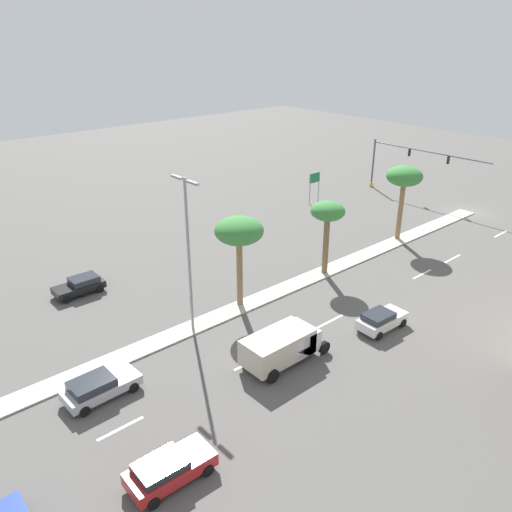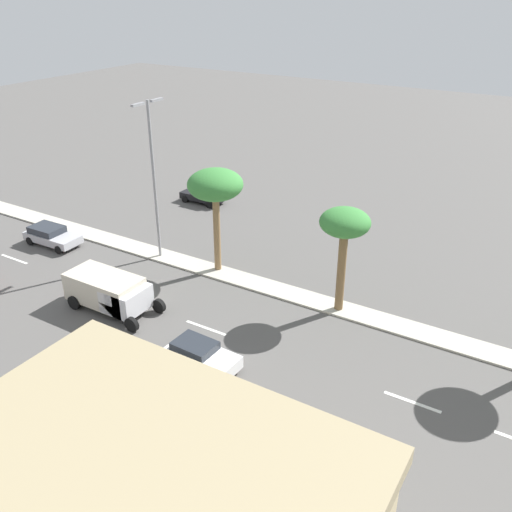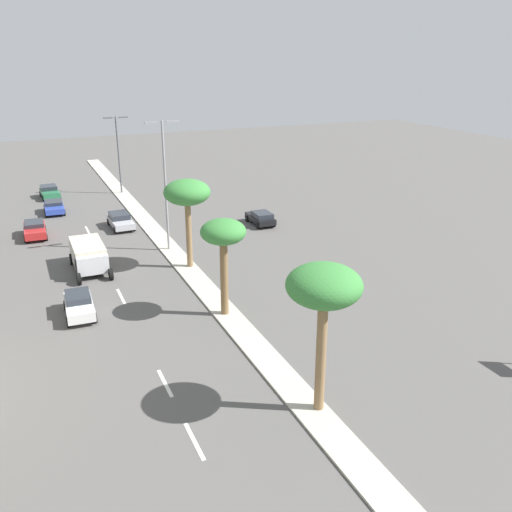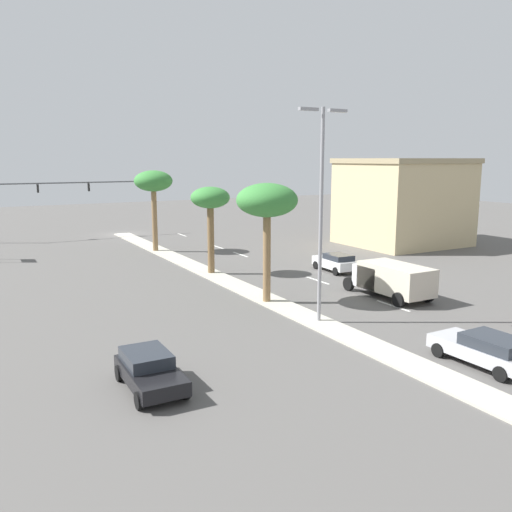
% 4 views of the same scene
% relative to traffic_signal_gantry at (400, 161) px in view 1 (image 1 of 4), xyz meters
% --- Properties ---
extents(ground_plane, '(160.00, 160.00, 0.00)m').
position_rel_traffic_signal_gantry_xyz_m(ground_plane, '(-10.10, 33.74, -4.26)').
color(ground_plane, '#565451').
extents(median_curb, '(1.80, 86.28, 0.12)m').
position_rel_traffic_signal_gantry_xyz_m(median_curb, '(-10.10, 43.33, -4.20)').
color(median_curb, '#B7B2A3').
rests_on(median_curb, ground).
extents(lane_stripe_leading, '(0.20, 2.80, 0.01)m').
position_rel_traffic_signal_gantry_xyz_m(lane_stripe_leading, '(-16.08, 4.19, -4.25)').
color(lane_stripe_leading, silver).
rests_on(lane_stripe_leading, ground).
extents(lane_stripe_outboard, '(0.20, 2.80, 0.01)m').
position_rel_traffic_signal_gantry_xyz_m(lane_stripe_outboard, '(-16.08, 13.93, -4.25)').
color(lane_stripe_outboard, silver).
rests_on(lane_stripe_outboard, ground).
extents(lane_stripe_front, '(0.20, 2.80, 0.01)m').
position_rel_traffic_signal_gantry_xyz_m(lane_stripe_front, '(-16.08, 19.09, -4.25)').
color(lane_stripe_front, silver).
rests_on(lane_stripe_front, ground).
extents(lane_stripe_right, '(0.20, 2.80, 0.01)m').
position_rel_traffic_signal_gantry_xyz_m(lane_stripe_right, '(-16.08, 31.34, -4.25)').
color(lane_stripe_right, silver).
rests_on(lane_stripe_right, ground).
extents(lane_stripe_far, '(0.20, 2.80, 0.01)m').
position_rel_traffic_signal_gantry_xyz_m(lane_stripe_far, '(-16.08, 39.16, -4.25)').
color(lane_stripe_far, silver).
rests_on(lane_stripe_far, ground).
extents(lane_stripe_left, '(0.20, 2.80, 0.01)m').
position_rel_traffic_signal_gantry_xyz_m(lane_stripe_left, '(-16.08, 48.55, -4.25)').
color(lane_stripe_left, silver).
rests_on(lane_stripe_left, ground).
extents(traffic_signal_gantry, '(16.42, 0.53, 6.48)m').
position_rel_traffic_signal_gantry_xyz_m(traffic_signal_gantry, '(0.00, 0.00, 0.00)').
color(traffic_signal_gantry, '#515459').
rests_on(traffic_signal_gantry, ground).
extents(directional_road_sign, '(0.10, 1.76, 3.79)m').
position_rel_traffic_signal_gantry_xyz_m(directional_road_sign, '(4.36, 11.31, -1.47)').
color(directional_road_sign, gray).
rests_on(directional_road_sign, ground).
extents(palm_tree_trailing, '(3.56, 3.56, 7.56)m').
position_rel_traffic_signal_gantry_xyz_m(palm_tree_trailing, '(-9.71, 13.75, 2.25)').
color(palm_tree_trailing, olive).
rests_on(palm_tree_trailing, median_curb).
extents(palm_tree_outboard, '(2.96, 2.96, 6.56)m').
position_rel_traffic_signal_gantry_xyz_m(palm_tree_outboard, '(-10.23, 25.52, 1.33)').
color(palm_tree_outboard, brown).
rests_on(palm_tree_outboard, median_curb).
extents(palm_tree_far, '(3.69, 3.69, 7.21)m').
position_rel_traffic_signal_gantry_xyz_m(palm_tree_far, '(-9.75, 34.85, 1.91)').
color(palm_tree_far, olive).
rests_on(palm_tree_far, median_curb).
extents(street_lamp_leading, '(2.90, 0.24, 11.19)m').
position_rel_traffic_signal_gantry_xyz_m(street_lamp_leading, '(-10.22, 39.68, 2.32)').
color(street_lamp_leading, gray).
rests_on(street_lamp_leading, median_curb).
extents(sedan_silver_near, '(2.17, 4.51, 1.40)m').
position_rel_traffic_signal_gantry_xyz_m(sedan_silver_near, '(-12.86, 48.19, -3.51)').
color(sedan_silver_near, '#B2B2B7').
rests_on(sedan_silver_near, ground).
extents(sedan_white_mid, '(2.02, 3.98, 1.43)m').
position_rel_traffic_signal_gantry_xyz_m(sedan_white_mid, '(-19.18, 29.37, -3.49)').
color(sedan_white_mid, silver).
rests_on(sedan_white_mid, ground).
extents(sedan_black_inboard, '(1.98, 4.03, 1.37)m').
position_rel_traffic_signal_gantry_xyz_m(sedan_black_inboard, '(0.43, 43.46, -3.52)').
color(sedan_black_inboard, black).
rests_on(sedan_black_inboard, ground).
extents(sedan_red_right, '(2.13, 4.34, 1.39)m').
position_rel_traffic_signal_gantry_xyz_m(sedan_red_right, '(-20.88, 48.45, -3.50)').
color(sedan_red_right, red).
rests_on(sedan_red_right, ground).
extents(box_truck, '(2.67, 6.00, 2.18)m').
position_rel_traffic_signal_gantry_xyz_m(box_truck, '(-17.35, 37.46, -3.01)').
color(box_truck, silver).
rests_on(box_truck, ground).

